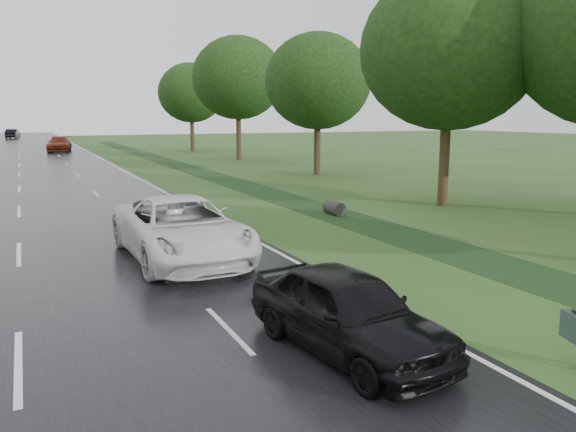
% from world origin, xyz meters
% --- Properties ---
extents(ground, '(220.00, 220.00, 0.00)m').
position_xyz_m(ground, '(0.00, 0.00, 0.00)').
color(ground, '#2B4318').
rests_on(ground, ground).
extents(road, '(14.00, 180.00, 0.04)m').
position_xyz_m(road, '(0.00, 45.00, 0.02)').
color(road, black).
rests_on(road, ground).
extents(edge_stripe_east, '(0.12, 180.00, 0.01)m').
position_xyz_m(edge_stripe_east, '(6.75, 45.00, 0.04)').
color(edge_stripe_east, silver).
rests_on(edge_stripe_east, road).
extents(center_line, '(0.12, 180.00, 0.01)m').
position_xyz_m(center_line, '(0.00, 45.00, 0.04)').
color(center_line, silver).
rests_on(center_line, road).
extents(drainage_ditch, '(2.20, 120.00, 0.56)m').
position_xyz_m(drainage_ditch, '(11.50, 18.71, 0.04)').
color(drainage_ditch, black).
rests_on(drainage_ditch, ground).
extents(tree_east_b, '(7.60, 7.60, 10.11)m').
position_xyz_m(tree_east_b, '(17.00, 10.00, 6.68)').
color(tree_east_b, '#3A2B17').
rests_on(tree_east_b, ground).
extents(tree_east_c, '(7.00, 7.00, 9.29)m').
position_xyz_m(tree_east_c, '(18.20, 24.00, 6.14)').
color(tree_east_c, '#3A2B17').
rests_on(tree_east_c, ground).
extents(tree_east_d, '(8.00, 8.00, 10.76)m').
position_xyz_m(tree_east_d, '(17.80, 38.00, 7.15)').
color(tree_east_d, '#3A2B17').
rests_on(tree_east_d, ground).
extents(tree_east_f, '(7.20, 7.20, 9.62)m').
position_xyz_m(tree_east_f, '(17.50, 52.00, 6.37)').
color(tree_east_f, '#3A2B17').
rests_on(tree_east_f, ground).
extents(white_pickup, '(2.96, 6.16, 1.69)m').
position_xyz_m(white_pickup, '(4.08, 5.47, 0.89)').
color(white_pickup, white).
rests_on(white_pickup, road).
extents(dark_sedan, '(2.20, 4.33, 1.41)m').
position_xyz_m(dark_sedan, '(4.98, -1.75, 0.75)').
color(dark_sedan, black).
rests_on(dark_sedan, road).
extents(far_car_red, '(3.06, 5.87, 1.62)m').
position_xyz_m(far_car_red, '(4.01, 57.18, 0.85)').
color(far_car_red, maroon).
rests_on(far_car_red, road).
extents(far_car_dark, '(2.41, 5.03, 1.59)m').
position_xyz_m(far_car_dark, '(-1.00, 98.65, 0.83)').
color(far_car_dark, black).
rests_on(far_car_dark, road).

